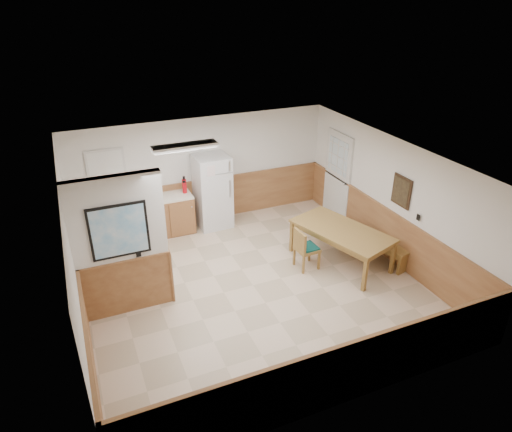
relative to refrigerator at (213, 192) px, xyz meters
name	(u,v)px	position (x,y,z in m)	size (l,w,h in m)	color
ground	(253,285)	(-0.10, -2.63, -0.86)	(6.00, 6.00, 0.00)	beige
ceiling	(253,160)	(-0.10, -2.63, 1.64)	(6.00, 6.00, 0.02)	silver
back_wall	(203,171)	(-0.10, 0.37, 0.39)	(6.00, 0.02, 2.50)	white
right_wall	(391,199)	(2.90, -2.63, 0.39)	(0.02, 6.00, 2.50)	white
left_wall	(73,263)	(-3.10, -2.63, 0.39)	(0.02, 6.00, 2.50)	white
wainscot_back	(204,200)	(-0.10, 0.35, -0.36)	(6.00, 0.04, 1.00)	#A16E40
wainscot_right	(385,232)	(2.88, -2.63, -0.36)	(0.04, 6.00, 1.00)	#A16E40
wainscot_left	(83,302)	(-3.08, -2.63, -0.36)	(0.04, 6.00, 1.00)	#A16E40
partition_wall	(121,248)	(-2.35, -2.43, 0.38)	(1.50, 0.20, 2.50)	white
kitchen_counter	(157,216)	(-1.31, 0.05, -0.39)	(2.20, 0.61, 1.00)	#905E33
exterior_door	(337,176)	(2.86, -0.73, 0.20)	(0.07, 1.02, 2.15)	silver
kitchen_window	(107,172)	(-2.20, 0.35, 0.69)	(0.80, 0.04, 1.00)	silver
wall_painting	(401,191)	(2.86, -2.93, 0.69)	(0.04, 0.50, 0.60)	#322114
fluorescent_fixture	(185,147)	(-0.90, -1.33, 1.59)	(1.20, 0.30, 0.09)	silver
refrigerator	(213,192)	(0.00, 0.00, 0.00)	(0.78, 0.74, 1.71)	white
dining_table	(342,233)	(1.85, -2.55, -0.19)	(1.57, 2.22, 0.75)	olive
dining_bench	(375,242)	(2.62, -2.65, -0.51)	(0.72, 1.66, 0.45)	olive
dining_chair	(304,247)	(1.04, -2.47, -0.36)	(0.59, 0.44, 0.85)	olive
fire_extinguisher	(184,186)	(-0.62, 0.09, 0.22)	(0.13, 0.13, 0.39)	red
soap_bottle	(104,202)	(-2.37, 0.07, 0.15)	(0.07, 0.07, 0.21)	#177F2A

